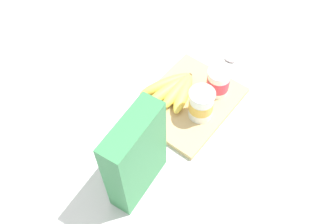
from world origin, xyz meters
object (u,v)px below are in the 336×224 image
(cereal_box, at_px, (136,157))
(yogurt_cup_back, at_px, (201,104))
(banana_bunch, at_px, (173,90))
(spoon, at_px, (223,58))
(yogurt_cup_front, at_px, (218,82))
(cutting_board, at_px, (188,102))

(cereal_box, height_order, yogurt_cup_back, cereal_box)
(cereal_box, bearing_deg, banana_bunch, -166.00)
(cereal_box, bearing_deg, yogurt_cup_back, 172.20)
(banana_bunch, bearing_deg, spoon, 171.91)
(yogurt_cup_front, distance_m, spoon, 0.16)
(cutting_board, xyz_separation_m, spoon, (-0.22, -0.02, -0.00))
(spoon, bearing_deg, cutting_board, 5.35)
(yogurt_cup_back, xyz_separation_m, spoon, (-0.24, -0.08, -0.06))
(yogurt_cup_front, height_order, banana_bunch, yogurt_cup_front)
(yogurt_cup_front, bearing_deg, cutting_board, -29.56)
(yogurt_cup_back, bearing_deg, cutting_board, -110.62)
(yogurt_cup_back, bearing_deg, banana_bunch, -96.33)
(yogurt_cup_front, bearing_deg, cereal_box, 0.56)
(cutting_board, height_order, yogurt_cup_front, yogurt_cup_front)
(yogurt_cup_back, distance_m, spoon, 0.26)
(cutting_board, distance_m, cereal_box, 0.31)
(banana_bunch, distance_m, spoon, 0.23)
(cereal_box, xyz_separation_m, banana_bunch, (-0.27, -0.10, -0.10))
(cereal_box, relative_size, yogurt_cup_back, 2.72)
(spoon, bearing_deg, yogurt_cup_back, 17.56)
(spoon, bearing_deg, banana_bunch, -8.09)
(cutting_board, bearing_deg, yogurt_cup_back, 69.38)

